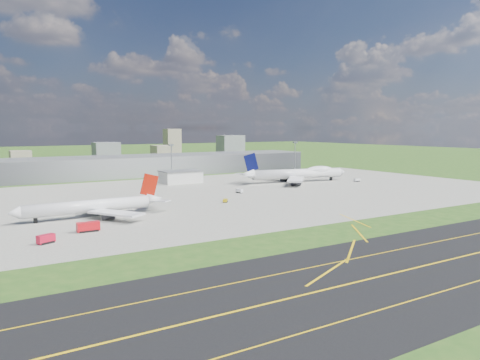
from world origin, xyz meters
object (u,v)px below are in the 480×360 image
crash_tender (46,239)px  van_white_far (357,180)px  fire_truck (88,227)px  airliner_red_twin (94,206)px  airliner_blue_quad (298,174)px  van_white_near (239,191)px  tug_yellow (225,201)px

crash_tender → van_white_far: (214.34, 72.60, -0.33)m
fire_truck → airliner_red_twin: bearing=73.0°
airliner_blue_quad → van_white_near: (-62.98, -25.47, -4.61)m
fire_truck → crash_tender: size_ratio=1.32×
airliner_red_twin → airliner_blue_quad: 162.64m
crash_tender → fire_truck: bearing=10.0°
fire_truck → crash_tender: (-15.97, -10.51, -0.27)m
crash_tender → van_white_far: size_ratio=1.36×
airliner_red_twin → fire_truck: (-9.06, -26.55, -2.87)m
tug_yellow → van_white_far: 127.02m
airliner_blue_quad → van_white_near: size_ratio=16.56×
fire_truck → crash_tender: 19.12m
airliner_red_twin → van_white_near: 94.83m
airliner_blue_quad → airliner_red_twin: bearing=-148.5°
airliner_blue_quad → van_white_near: 68.10m
crash_tender → airliner_red_twin: bearing=32.6°
airliner_red_twin → fire_truck: bearing=69.8°
tug_yellow → van_white_near: bearing=-3.5°
airliner_blue_quad → van_white_far: airliner_blue_quad is taller
airliner_blue_quad → crash_tender: size_ratio=13.06×
van_white_far → airliner_blue_quad: bearing=156.8°
fire_truck → van_white_far: 207.86m
airliner_blue_quad → crash_tender: 200.59m
tug_yellow → van_white_near: 34.62m
airliner_red_twin → fire_truck: airliner_red_twin is taller
airliner_blue_quad → tug_yellow: airliner_blue_quad is taller
airliner_blue_quad → tug_yellow: bearing=-138.3°
airliner_red_twin → airliner_blue_quad: bearing=-161.4°
fire_truck → van_white_near: (98.93, 56.64, -0.57)m
fire_truck → van_white_near: fire_truck is taller
crash_tender → van_white_near: (114.89, 67.15, -0.30)m
airliner_blue_quad → fire_truck: airliner_blue_quad is taller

